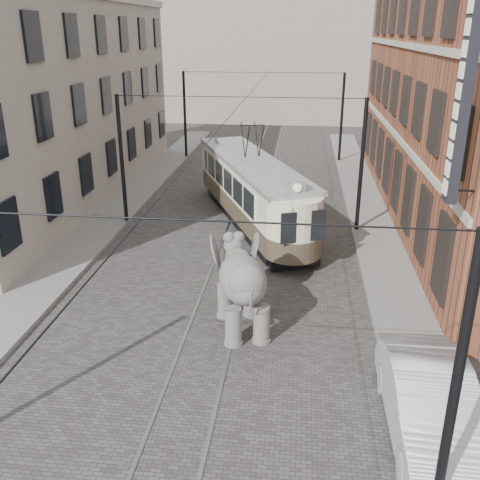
# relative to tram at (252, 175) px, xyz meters

# --- Properties ---
(ground) EXTENTS (120.00, 120.00, 0.00)m
(ground) POSITION_rel_tram_xyz_m (-0.31, -6.80, -2.33)
(ground) COLOR #494744
(tram_rails) EXTENTS (1.54, 80.00, 0.02)m
(tram_rails) POSITION_rel_tram_xyz_m (-0.31, -6.80, -2.32)
(tram_rails) COLOR slate
(tram_rails) RESTS_ON ground
(sidewalk_right) EXTENTS (2.00, 60.00, 0.15)m
(sidewalk_right) POSITION_rel_tram_xyz_m (5.69, -6.80, -2.26)
(sidewalk_right) COLOR slate
(sidewalk_right) RESTS_ON ground
(sidewalk_left) EXTENTS (2.00, 60.00, 0.15)m
(sidewalk_left) POSITION_rel_tram_xyz_m (-6.81, -6.80, -2.26)
(sidewalk_left) COLOR slate
(sidewalk_left) RESTS_ON ground
(stucco_building) EXTENTS (7.00, 24.00, 10.00)m
(stucco_building) POSITION_rel_tram_xyz_m (-11.31, 3.20, 2.67)
(stucco_building) COLOR gray
(stucco_building) RESTS_ON ground
(distant_block) EXTENTS (28.00, 10.00, 14.00)m
(distant_block) POSITION_rel_tram_xyz_m (-0.31, 33.20, 4.67)
(distant_block) COLOR gray
(distant_block) RESTS_ON ground
(catenary) EXTENTS (11.00, 30.20, 6.00)m
(catenary) POSITION_rel_tram_xyz_m (-0.51, -1.80, 0.67)
(catenary) COLOR black
(catenary) RESTS_ON ground
(tram) EXTENTS (6.71, 11.81, 4.67)m
(tram) POSITION_rel_tram_xyz_m (0.00, 0.00, 0.00)
(tram) COLOR beige
(tram) RESTS_ON ground
(elephant) EXTENTS (3.45, 4.76, 2.62)m
(elephant) POSITION_rel_tram_xyz_m (0.65, -9.90, -1.03)
(elephant) COLOR #63605C
(elephant) RESTS_ON ground
(parked_car) EXTENTS (1.85, 5.12, 1.68)m
(parked_car) POSITION_rel_tram_xyz_m (5.33, -14.17, -1.49)
(parked_car) COLOR silver
(parked_car) RESTS_ON ground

